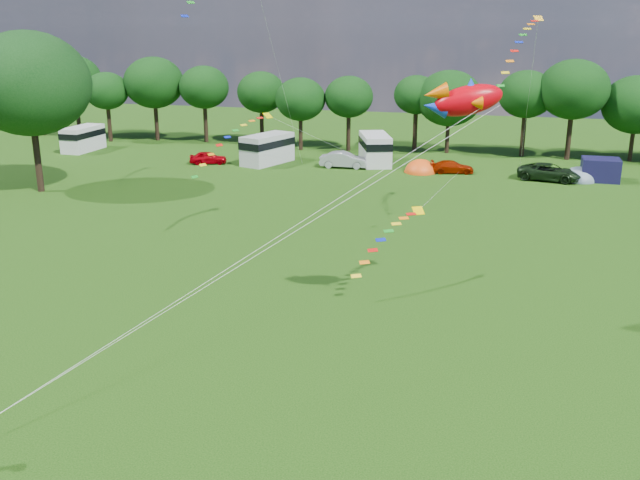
% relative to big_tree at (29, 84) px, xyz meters
% --- Properties ---
extents(ground_plane, '(180.00, 180.00, 0.00)m').
position_rel_big_tree_xyz_m(ground_plane, '(30.00, -28.00, -9.02)').
color(ground_plane, black).
rests_on(ground_plane, ground).
extents(tree_line, '(102.98, 10.98, 10.27)m').
position_rel_big_tree_xyz_m(tree_line, '(35.30, 26.99, -2.67)').
color(tree_line, black).
rests_on(tree_line, ground).
extents(big_tree, '(10.00, 10.00, 13.28)m').
position_rel_big_tree_xyz_m(big_tree, '(0.00, 0.00, 0.00)').
color(big_tree, black).
rests_on(big_tree, ground).
extents(car_a, '(4.08, 2.62, 1.27)m').
position_rel_big_tree_xyz_m(car_a, '(8.87, 14.99, -8.38)').
color(car_a, '#A90009').
rests_on(car_a, ground).
extents(car_b, '(4.54, 1.96, 1.56)m').
position_rel_big_tree_xyz_m(car_b, '(22.65, 16.63, -8.24)').
color(car_b, '#96979E').
rests_on(car_b, ground).
extents(car_c, '(4.16, 2.37, 1.18)m').
position_rel_big_tree_xyz_m(car_c, '(33.22, 16.79, -8.43)').
color(car_c, '#901900').
rests_on(car_c, ground).
extents(car_d, '(6.09, 3.68, 1.55)m').
position_rel_big_tree_xyz_m(car_d, '(42.03, 15.71, -8.24)').
color(car_d, black).
rests_on(car_d, ground).
extents(campervan_a, '(2.47, 5.58, 2.71)m').
position_rel_big_tree_xyz_m(campervan_a, '(-7.67, 18.49, -7.56)').
color(campervan_a, silver).
rests_on(campervan_a, ground).
extents(campervan_b, '(4.41, 6.54, 2.96)m').
position_rel_big_tree_xyz_m(campervan_b, '(14.63, 16.77, -7.43)').
color(campervan_b, '#B1B1B3').
rests_on(campervan_b, ground).
extents(campervan_c, '(4.47, 6.64, 3.00)m').
position_rel_big_tree_xyz_m(campervan_c, '(25.21, 19.43, -7.41)').
color(campervan_c, silver).
rests_on(campervan_c, ground).
extents(tent_orange, '(3.14, 3.44, 2.46)m').
position_rel_big_tree_xyz_m(tent_orange, '(30.25, 16.38, -9.00)').
color(tent_orange, '#F34E11').
rests_on(tent_orange, ground).
extents(tent_greyblue, '(3.26, 3.58, 2.43)m').
position_rel_big_tree_xyz_m(tent_greyblue, '(44.74, 16.55, -9.00)').
color(tent_greyblue, slate).
rests_on(tent_greyblue, ground).
extents(awning_navy, '(3.30, 2.69, 2.05)m').
position_rel_big_tree_xyz_m(awning_navy, '(46.47, 16.78, -7.99)').
color(awning_navy, '#121034').
rests_on(awning_navy, ground).
extents(fish_kite, '(3.63, 1.98, 1.90)m').
position_rel_big_tree_xyz_m(fish_kite, '(36.27, -20.40, 1.74)').
color(fish_kite, '#C3000A').
rests_on(fish_kite, ground).
extents(streamer_kite_b, '(4.16, 4.65, 3.78)m').
position_rel_big_tree_xyz_m(streamer_kite_b, '(21.06, -7.47, -2.23)').
color(streamer_kite_b, '#E4D200').
rests_on(streamer_kite_b, ground).
extents(streamer_kite_c, '(3.19, 4.91, 2.80)m').
position_rel_big_tree_xyz_m(streamer_kite_c, '(32.73, -14.92, -5.82)').
color(streamer_kite_c, '#F6CC00').
rests_on(streamer_kite_c, ground).
extents(streamer_kite_d, '(2.66, 4.97, 4.28)m').
position_rel_big_tree_xyz_m(streamer_kite_d, '(38.70, -1.99, 3.78)').
color(streamer_kite_d, yellow).
rests_on(streamer_kite_d, ground).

